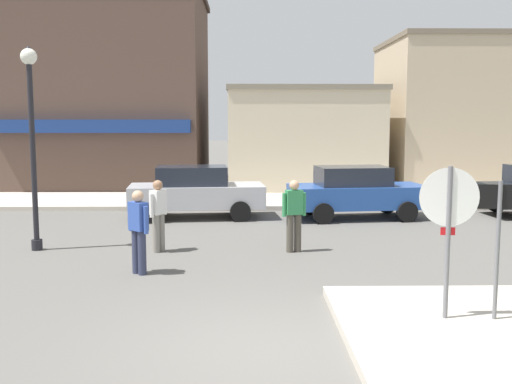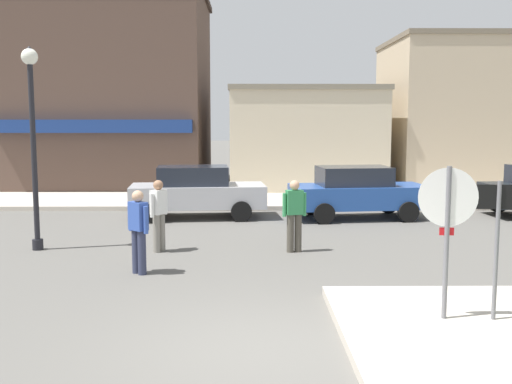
{
  "view_description": "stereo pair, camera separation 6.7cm",
  "coord_description": "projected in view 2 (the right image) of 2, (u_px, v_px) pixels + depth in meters",
  "views": [
    {
      "loc": [
        -0.32,
        -7.36,
        2.92
      ],
      "look_at": [
        -0.13,
        4.5,
        1.5
      ],
      "focal_mm": 42.0,
      "sensor_mm": 36.0,
      "label": 1
    },
    {
      "loc": [
        -0.25,
        -7.36,
        2.92
      ],
      "look_at": [
        -0.13,
        4.5,
        1.5
      ],
      "focal_mm": 42.0,
      "sensor_mm": 36.0,
      "label": 2
    }
  ],
  "objects": [
    {
      "name": "pedestrian_crossing_near",
      "position": [
        138.0,
        229.0,
        11.37
      ],
      "size": [
        0.47,
        0.44,
        1.61
      ],
      "color": "#2D334C",
      "rests_on": "ground"
    },
    {
      "name": "one_way_sign",
      "position": [
        497.0,
        236.0,
        8.25
      ],
      "size": [
        0.6,
        0.07,
        2.1
      ],
      "color": "slate",
      "rests_on": "ground"
    },
    {
      "name": "building_corner_shop",
      "position": [
        114.0,
        90.0,
        26.6
      ],
      "size": [
        8.29,
        8.06,
        8.5
      ],
      "color": "brown",
      "rests_on": "ground"
    },
    {
      "name": "ground_plane",
      "position": [
        270.0,
        350.0,
        7.66
      ],
      "size": [
        160.0,
        160.0,
        0.0
      ],
      "primitive_type": "plane",
      "color": "#5B5954"
    },
    {
      "name": "parked_car_nearest",
      "position": [
        197.0,
        191.0,
        17.97
      ],
      "size": [
        4.14,
        2.15,
        1.56
      ],
      "color": "#B7B7BC",
      "rests_on": "ground"
    },
    {
      "name": "building_storefront_left_near",
      "position": [
        302.0,
        138.0,
        26.3
      ],
      "size": [
        6.28,
        7.29,
        4.29
      ],
      "color": "beige",
      "rests_on": "ground"
    },
    {
      "name": "pedestrian_kerb_side",
      "position": [
        159.0,
        213.0,
        13.31
      ],
      "size": [
        0.37,
        0.52,
        1.61
      ],
      "color": "gray",
      "rests_on": "ground"
    },
    {
      "name": "pedestrian_crossing_far",
      "position": [
        294.0,
        214.0,
        13.26
      ],
      "size": [
        0.56,
        0.3,
        1.61
      ],
      "color": "#4C473D",
      "rests_on": "ground"
    },
    {
      "name": "lamp_post",
      "position": [
        32.0,
        119.0,
        13.25
      ],
      "size": [
        0.36,
        0.36,
        4.54
      ],
      "color": "black",
      "rests_on": "ground"
    },
    {
      "name": "stop_sign",
      "position": [
        447.0,
        223.0,
        8.28
      ],
      "size": [
        0.82,
        0.09,
        2.3
      ],
      "color": "slate",
      "rests_on": "ground"
    },
    {
      "name": "parked_car_second",
      "position": [
        357.0,
        192.0,
        17.85
      ],
      "size": [
        4.17,
        2.22,
        1.56
      ],
      "color": "#234C9E",
      "rests_on": "ground"
    },
    {
      "name": "kerb_far",
      "position": [
        257.0,
        200.0,
        21.41
      ],
      "size": [
        80.0,
        4.0,
        0.15
      ],
      "primitive_type": "cube",
      "color": "beige",
      "rests_on": "ground"
    },
    {
      "name": "building_storefront_left_mid",
      "position": [
        452.0,
        114.0,
        25.96
      ],
      "size": [
        5.58,
        6.12,
        6.38
      ],
      "color": "tan",
      "rests_on": "ground"
    }
  ]
}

